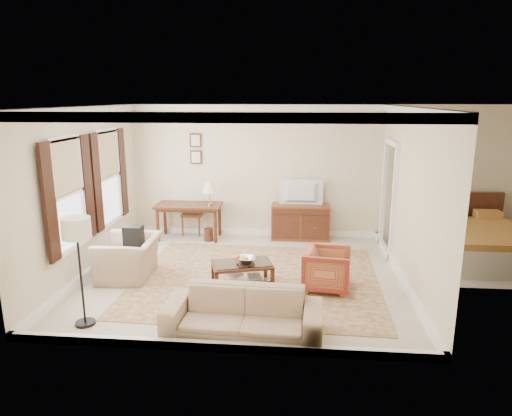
% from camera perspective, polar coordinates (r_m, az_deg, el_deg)
% --- Properties ---
extents(room_shell, '(5.51, 5.01, 2.91)m').
position_cam_1_polar(room_shell, '(7.52, -1.75, 9.31)').
color(room_shell, beige).
rests_on(room_shell, ground).
extents(annex_bedroom, '(3.00, 2.70, 2.90)m').
position_cam_1_polar(annex_bedroom, '(9.70, 26.70, -4.01)').
color(annex_bedroom, beige).
rests_on(annex_bedroom, ground).
extents(window_front, '(0.12, 1.56, 1.80)m').
position_cam_1_polar(window_front, '(7.79, -22.47, 1.58)').
color(window_front, '#CCB284').
rests_on(window_front, room_shell).
extents(window_rear, '(0.12, 1.56, 1.80)m').
position_cam_1_polar(window_rear, '(9.21, -17.95, 3.69)').
color(window_rear, '#CCB284').
rests_on(window_rear, room_shell).
extents(doorway, '(0.10, 1.12, 2.25)m').
position_cam_1_polar(doorway, '(9.34, 16.22, 0.96)').
color(doorway, white).
rests_on(doorway, room_shell).
extents(rug, '(4.21, 3.63, 0.01)m').
position_cam_1_polar(rug, '(7.93, 0.04, -8.85)').
color(rug, '#5E2B1F').
rests_on(rug, room_shell).
extents(writing_desk, '(1.42, 0.71, 0.77)m').
position_cam_1_polar(writing_desk, '(10.06, -8.39, -0.14)').
color(writing_desk, '#4C2315').
rests_on(writing_desk, room_shell).
extents(desk_chair, '(0.46, 0.46, 1.05)m').
position_cam_1_polar(desk_chair, '(10.43, -7.96, -0.42)').
color(desk_chair, brown).
rests_on(desk_chair, room_shell).
extents(desk_lamp, '(0.32, 0.32, 0.50)m').
position_cam_1_polar(desk_lamp, '(9.88, -5.81, 1.83)').
color(desk_lamp, silver).
rests_on(desk_lamp, writing_desk).
extents(framed_prints, '(0.25, 0.04, 0.68)m').
position_cam_1_polar(framed_prints, '(10.23, -7.54, 7.38)').
color(framed_prints, '#4C2315').
rests_on(framed_prints, room_shell).
extents(sideboard, '(1.25, 0.48, 0.77)m').
position_cam_1_polar(sideboard, '(10.04, 5.55, -1.73)').
color(sideboard, brown).
rests_on(sideboard, room_shell).
extents(tv, '(0.90, 0.52, 0.12)m').
position_cam_1_polar(tv, '(9.83, 5.66, 2.93)').
color(tv, black).
rests_on(tv, sideboard).
extents(coffee_table, '(1.09, 0.82, 0.41)m').
position_cam_1_polar(coffee_table, '(7.56, -1.75, -7.54)').
color(coffee_table, '#4C2315').
rests_on(coffee_table, room_shell).
extents(fruit_bowl, '(0.42, 0.42, 0.10)m').
position_cam_1_polar(fruit_bowl, '(7.55, -1.24, -6.32)').
color(fruit_bowl, silver).
rests_on(fruit_bowl, coffee_table).
extents(book_a, '(0.22, 0.23, 0.38)m').
position_cam_1_polar(book_a, '(7.69, -3.43, -8.34)').
color(book_a, brown).
rests_on(book_a, coffee_table).
extents(book_b, '(0.28, 0.10, 0.38)m').
position_cam_1_polar(book_b, '(7.63, -1.01, -8.54)').
color(book_b, brown).
rests_on(book_b, coffee_table).
extents(striped_armchair, '(0.77, 0.81, 0.75)m').
position_cam_1_polar(striped_armchair, '(7.50, 8.87, -7.33)').
color(striped_armchair, maroon).
rests_on(striped_armchair, room_shell).
extents(club_armchair, '(0.75, 1.12, 0.95)m').
position_cam_1_polar(club_armchair, '(8.17, -15.64, -5.18)').
color(club_armchair, tan).
rests_on(club_armchair, room_shell).
extents(backpack, '(0.30, 0.37, 0.40)m').
position_cam_1_polar(backpack, '(8.17, -15.07, -3.31)').
color(backpack, black).
rests_on(backpack, club_armchair).
extents(sofa, '(2.08, 0.70, 0.80)m').
position_cam_1_polar(sofa, '(6.07, -1.65, -12.15)').
color(sofa, tan).
rests_on(sofa, room_shell).
extents(floor_lamp, '(0.38, 0.38, 1.52)m').
position_cam_1_polar(floor_lamp, '(6.44, -21.47, -3.30)').
color(floor_lamp, black).
rests_on(floor_lamp, room_shell).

